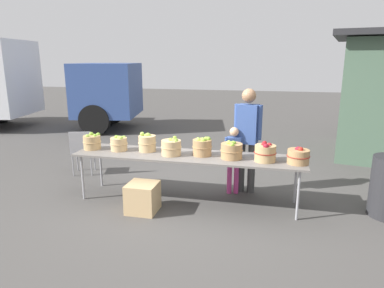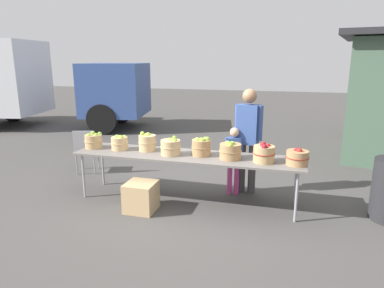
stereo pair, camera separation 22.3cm
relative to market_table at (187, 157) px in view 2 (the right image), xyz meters
name	(u,v)px [view 2 (the right image)]	position (x,y,z in m)	size (l,w,h in m)	color
ground_plane	(187,201)	(0.00, 0.00, -0.72)	(40.00, 40.00, 0.00)	#474442
market_table	(187,157)	(0.00, 0.00, 0.00)	(3.50, 0.76, 0.75)	slate
apple_basket_green_0	(94,141)	(-1.59, 0.00, 0.15)	(0.29, 0.29, 0.27)	tan
apple_basket_green_1	(120,143)	(-1.13, 0.01, 0.15)	(0.28, 0.28, 0.25)	tan
apple_basket_green_2	(147,142)	(-0.68, 0.08, 0.17)	(0.29, 0.29, 0.31)	tan
apple_basket_green_3	(171,147)	(-0.24, -0.06, 0.16)	(0.32, 0.32, 0.28)	tan
apple_basket_green_4	(201,147)	(0.22, 0.03, 0.17)	(0.30, 0.30, 0.29)	#A87F51
apple_basket_green_5	(230,151)	(0.67, -0.03, 0.15)	(0.33, 0.33, 0.27)	#A87F51
apple_basket_red_0	(264,153)	(1.16, -0.07, 0.16)	(0.32, 0.32, 0.29)	tan
apple_basket_red_1	(297,157)	(1.61, -0.08, 0.14)	(0.32, 0.32, 0.25)	#A87F51
vendor_adult	(248,133)	(0.85, 0.61, 0.30)	(0.45, 0.27, 1.72)	#3F3F3F
child_customer	(234,156)	(0.65, 0.48, -0.06)	(0.29, 0.19, 1.12)	#CC3F8C
box_truck	(7,81)	(-7.36, 4.41, 0.77)	(7.96, 3.53, 2.75)	silver
folding_chair	(86,148)	(-2.27, 0.80, -0.21)	(0.50, 0.50, 0.86)	#99999E
produce_crate	(141,197)	(-0.55, -0.52, -0.50)	(0.43, 0.43, 0.43)	tan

